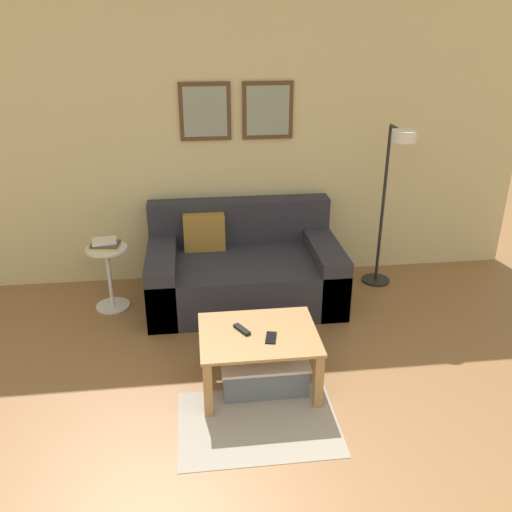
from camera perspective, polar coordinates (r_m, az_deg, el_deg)
The scene contains 10 objects.
wall_back at distance 4.91m, azimuth -3.62°, elevation 11.82°, with size 5.60×0.09×2.55m.
area_rug at distance 3.51m, azimuth 0.23°, elevation -17.16°, with size 0.99×0.70×0.01m, color #A39989.
couch at distance 4.76m, azimuth -1.38°, elevation -1.41°, with size 1.64×1.00×0.80m.
coffee_table at distance 3.62m, azimuth 0.26°, elevation -9.16°, with size 0.78×0.61×0.41m.
storage_bin at distance 3.75m, azimuth 0.79°, elevation -11.95°, with size 0.58×0.39×0.22m.
floor_lamp at distance 4.77m, azimuth 14.19°, elevation 7.23°, with size 0.26×0.53×1.48m.
side_table at distance 4.73m, azimuth -15.21°, elevation -1.64°, with size 0.34×0.34×0.55m.
book_stack at distance 4.64m, azimuth -15.62°, elevation 1.22°, with size 0.26×0.21×0.07m.
remote_control at distance 3.60m, azimuth -1.54°, elevation -7.73°, with size 0.04×0.15×0.02m, color black.
cell_phone at distance 3.53m, azimuth 1.59°, elevation -8.59°, with size 0.07×0.14×0.01m, color black.
Camera 1 is at (-0.28, -1.18, 2.31)m, focal length 38.00 mm.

